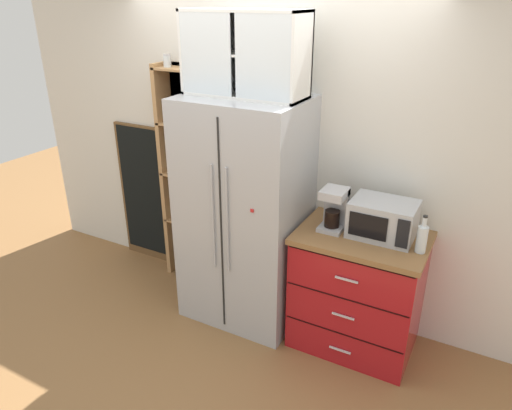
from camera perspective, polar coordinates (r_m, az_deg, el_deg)
name	(u,v)px	position (r m, az deg, el deg)	size (l,w,h in m)	color
ground_plane	(246,309)	(4.17, -1.28, -12.45)	(10.71, 10.71, 0.00)	olive
wall_back_cream	(268,155)	(3.89, 1.47, 6.03)	(5.01, 0.10, 2.55)	silver
refrigerator	(245,213)	(3.70, -1.36, -0.99)	(0.92, 0.71, 1.82)	#ADAFB5
pantry_shelf_column	(190,173)	(4.27, -7.96, 3.80)	(0.50, 0.24, 2.05)	brown
counter_cabinet	(357,290)	(3.64, 12.17, -10.08)	(0.91, 0.65, 0.94)	#A8161C
microwave	(383,219)	(3.37, 15.12, -1.66)	(0.44, 0.33, 0.26)	#ADAFB5
coffee_maker	(334,208)	(3.40, 9.49, -0.40)	(0.17, 0.20, 0.31)	#B7B7BC
mug_sage	(364,230)	(3.38, 12.93, -2.94)	(0.12, 0.09, 0.09)	#8CA37F
bottle_clear	(422,236)	(3.24, 19.50, -3.60)	(0.07, 0.07, 0.26)	silver
upper_cabinet	(246,54)	(3.41, -1.17, 17.84)	(0.88, 0.32, 0.58)	silver
chalkboard_menu	(146,194)	(4.74, -13.20, 1.30)	(0.60, 0.04, 1.38)	brown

